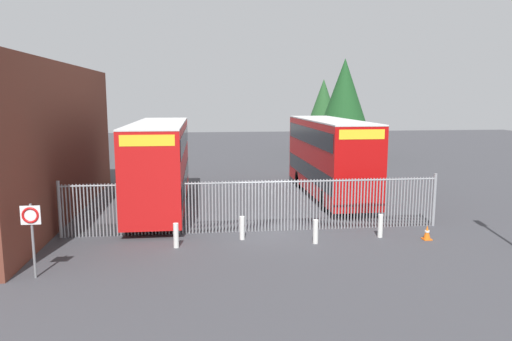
{
  "coord_description": "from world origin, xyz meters",
  "views": [
    {
      "loc": [
        -2.73,
        -19.36,
        5.67
      ],
      "look_at": [
        0.0,
        4.0,
        2.0
      ],
      "focal_mm": 33.14,
      "sensor_mm": 36.0,
      "label": 1
    }
  ],
  "objects_px": {
    "double_decker_bus_behind_fence_left": "(329,155)",
    "bollard_near_right": "(316,232)",
    "double_decker_bus_near_gate": "(160,162)",
    "bollard_center_front": "(242,228)",
    "bollard_near_left": "(176,235)",
    "bollard_far_right": "(380,226)",
    "speed_limit_sign_post": "(31,224)",
    "traffic_cone_by_gate": "(427,233)"
  },
  "relations": [
    {
      "from": "double_decker_bus_near_gate",
      "to": "traffic_cone_by_gate",
      "type": "xyz_separation_m",
      "value": [
        11.03,
        -6.61,
        -2.13
      ]
    },
    {
      "from": "double_decker_bus_near_gate",
      "to": "double_decker_bus_behind_fence_left",
      "type": "xyz_separation_m",
      "value": [
        9.3,
        1.95,
        0.0
      ]
    },
    {
      "from": "traffic_cone_by_gate",
      "to": "speed_limit_sign_post",
      "type": "height_order",
      "value": "speed_limit_sign_post"
    },
    {
      "from": "double_decker_bus_behind_fence_left",
      "to": "bollard_far_right",
      "type": "bearing_deg",
      "value": -90.12
    },
    {
      "from": "double_decker_bus_behind_fence_left",
      "to": "double_decker_bus_near_gate",
      "type": "bearing_deg",
      "value": -168.15
    },
    {
      "from": "bollard_near_left",
      "to": "bollard_center_front",
      "type": "xyz_separation_m",
      "value": [
        2.58,
        0.73,
        0.0
      ]
    },
    {
      "from": "traffic_cone_by_gate",
      "to": "speed_limit_sign_post",
      "type": "bearing_deg",
      "value": -170.22
    },
    {
      "from": "double_decker_bus_behind_fence_left",
      "to": "bollard_near_right",
      "type": "xyz_separation_m",
      "value": [
        -2.84,
        -8.53,
        -1.95
      ]
    },
    {
      "from": "bollard_center_front",
      "to": "bollard_far_right",
      "type": "relative_size",
      "value": 1.0
    },
    {
      "from": "bollard_far_right",
      "to": "speed_limit_sign_post",
      "type": "height_order",
      "value": "speed_limit_sign_post"
    },
    {
      "from": "double_decker_bus_near_gate",
      "to": "speed_limit_sign_post",
      "type": "relative_size",
      "value": 4.5
    },
    {
      "from": "bollard_center_front",
      "to": "bollard_near_right",
      "type": "bearing_deg",
      "value": -16.8
    },
    {
      "from": "double_decker_bus_behind_fence_left",
      "to": "bollard_far_right",
      "type": "relative_size",
      "value": 11.38
    },
    {
      "from": "double_decker_bus_near_gate",
      "to": "bollard_near_right",
      "type": "height_order",
      "value": "double_decker_bus_near_gate"
    },
    {
      "from": "bollard_center_front",
      "to": "bollard_near_right",
      "type": "height_order",
      "value": "same"
    },
    {
      "from": "double_decker_bus_near_gate",
      "to": "double_decker_bus_behind_fence_left",
      "type": "relative_size",
      "value": 1.0
    },
    {
      "from": "double_decker_bus_behind_fence_left",
      "to": "bollard_near_left",
      "type": "height_order",
      "value": "double_decker_bus_behind_fence_left"
    },
    {
      "from": "bollard_near_left",
      "to": "bollard_near_right",
      "type": "relative_size",
      "value": 1.0
    },
    {
      "from": "double_decker_bus_near_gate",
      "to": "speed_limit_sign_post",
      "type": "distance_m",
      "value": 9.64
    },
    {
      "from": "double_decker_bus_behind_fence_left",
      "to": "speed_limit_sign_post",
      "type": "xyz_separation_m",
      "value": [
        -12.51,
        -11.02,
        -0.65
      ]
    },
    {
      "from": "bollard_near_right",
      "to": "traffic_cone_by_gate",
      "type": "xyz_separation_m",
      "value": [
        4.57,
        -0.03,
        -0.19
      ]
    },
    {
      "from": "bollard_near_left",
      "to": "bollard_near_right",
      "type": "bearing_deg",
      "value": -1.2
    },
    {
      "from": "bollard_near_left",
      "to": "bollard_center_front",
      "type": "bearing_deg",
      "value": 15.85
    },
    {
      "from": "bollard_near_left",
      "to": "bollard_far_right",
      "type": "bearing_deg",
      "value": 2.74
    },
    {
      "from": "bollard_center_front",
      "to": "bollard_near_right",
      "type": "distance_m",
      "value": 2.93
    },
    {
      "from": "double_decker_bus_near_gate",
      "to": "bollard_center_front",
      "type": "height_order",
      "value": "double_decker_bus_near_gate"
    },
    {
      "from": "double_decker_bus_near_gate",
      "to": "bollard_center_front",
      "type": "relative_size",
      "value": 11.38
    },
    {
      "from": "speed_limit_sign_post",
      "to": "double_decker_bus_behind_fence_left",
      "type": "bearing_deg",
      "value": 41.38
    },
    {
      "from": "bollard_far_right",
      "to": "double_decker_bus_near_gate",
      "type": "bearing_deg",
      "value": 146.78
    },
    {
      "from": "traffic_cone_by_gate",
      "to": "speed_limit_sign_post",
      "type": "xyz_separation_m",
      "value": [
        -14.24,
        -2.46,
        1.49
      ]
    },
    {
      "from": "bollard_near_left",
      "to": "bollard_far_right",
      "type": "height_order",
      "value": "same"
    },
    {
      "from": "double_decker_bus_near_gate",
      "to": "double_decker_bus_behind_fence_left",
      "type": "height_order",
      "value": "same"
    },
    {
      "from": "bollard_near_right",
      "to": "speed_limit_sign_post",
      "type": "xyz_separation_m",
      "value": [
        -9.67,
        -2.48,
        1.3
      ]
    },
    {
      "from": "bollard_center_front",
      "to": "traffic_cone_by_gate",
      "type": "xyz_separation_m",
      "value": [
        7.37,
        -0.87,
        -0.19
      ]
    },
    {
      "from": "double_decker_bus_behind_fence_left",
      "to": "traffic_cone_by_gate",
      "type": "relative_size",
      "value": 18.32
    },
    {
      "from": "double_decker_bus_near_gate",
      "to": "bollard_near_left",
      "type": "bearing_deg",
      "value": -80.58
    },
    {
      "from": "bollard_near_right",
      "to": "bollard_far_right",
      "type": "bearing_deg",
      "value": 10.15
    },
    {
      "from": "double_decker_bus_behind_fence_left",
      "to": "bollard_center_front",
      "type": "relative_size",
      "value": 11.38
    },
    {
      "from": "bollard_near_left",
      "to": "double_decker_bus_near_gate",
      "type": "bearing_deg",
      "value": 99.42
    },
    {
      "from": "double_decker_bus_behind_fence_left",
      "to": "bollard_center_front",
      "type": "bearing_deg",
      "value": -126.27
    },
    {
      "from": "double_decker_bus_near_gate",
      "to": "traffic_cone_by_gate",
      "type": "distance_m",
      "value": 13.03
    },
    {
      "from": "speed_limit_sign_post",
      "to": "traffic_cone_by_gate",
      "type": "bearing_deg",
      "value": 9.78
    }
  ]
}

